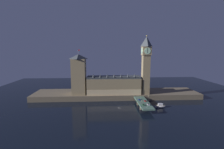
% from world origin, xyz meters
% --- Properties ---
extents(ground_plane, '(400.00, 400.00, 0.00)m').
position_xyz_m(ground_plane, '(0.00, 0.00, 0.00)').
color(ground_plane, black).
extents(embankment, '(220.00, 42.00, 6.74)m').
position_xyz_m(embankment, '(0.00, 39.00, 3.37)').
color(embankment, brown).
rests_on(embankment, ground_plane).
extents(parliament_hall, '(68.52, 19.52, 27.25)m').
position_xyz_m(parliament_hall, '(-4.37, 30.07, 18.09)').
color(parliament_hall, '#8E7A56').
rests_on(parliament_hall, embankment).
extents(clock_tower, '(11.38, 11.49, 74.49)m').
position_xyz_m(clock_tower, '(36.32, 26.11, 46.10)').
color(clock_tower, '#8E7A56').
rests_on(clock_tower, embankment).
extents(victoria_tower, '(17.45, 17.45, 57.21)m').
position_xyz_m(victoria_tower, '(-49.00, 30.06, 32.45)').
color(victoria_tower, '#8E7A56').
rests_on(victoria_tower, embankment).
extents(bridge, '(12.40, 46.00, 5.71)m').
position_xyz_m(bridge, '(26.35, -5.00, 4.25)').
color(bridge, '#476656').
rests_on(bridge, ground_plane).
extents(car_northbound_lead, '(2.07, 4.35, 1.43)m').
position_xyz_m(car_northbound_lead, '(23.63, 2.73, 6.38)').
color(car_northbound_lead, navy).
rests_on(car_northbound_lead, bridge).
extents(car_northbound_trail, '(2.09, 3.92, 1.42)m').
position_xyz_m(car_northbound_trail, '(23.63, -15.71, 6.37)').
color(car_northbound_trail, '#235633').
rests_on(car_northbound_trail, bridge).
extents(car_southbound_lead, '(2.11, 4.79, 1.49)m').
position_xyz_m(car_southbound_lead, '(29.08, -15.56, 6.41)').
color(car_southbound_lead, silver).
rests_on(car_southbound_lead, bridge).
extents(car_southbound_trail, '(1.85, 3.96, 1.31)m').
position_xyz_m(car_southbound_trail, '(29.08, -2.25, 6.31)').
color(car_southbound_trail, red).
rests_on(car_southbound_trail, bridge).
extents(pedestrian_far_rail, '(0.38, 0.38, 1.82)m').
position_xyz_m(pedestrian_far_rail, '(20.90, 4.57, 6.67)').
color(pedestrian_far_rail, black).
rests_on(pedestrian_far_rail, bridge).
extents(street_lamp_near, '(1.34, 0.60, 6.47)m').
position_xyz_m(street_lamp_near, '(20.50, -19.72, 9.75)').
color(street_lamp_near, '#2D3333').
rests_on(street_lamp_near, bridge).
extents(street_lamp_mid, '(1.34, 0.60, 7.13)m').
position_xyz_m(street_lamp_mid, '(32.21, -5.00, 10.16)').
color(street_lamp_mid, '#2D3333').
rests_on(street_lamp_mid, bridge).
extents(boat_downstream, '(11.37, 4.02, 4.60)m').
position_xyz_m(boat_downstream, '(44.96, -7.40, 1.68)').
color(boat_downstream, white).
rests_on(boat_downstream, ground_plane).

